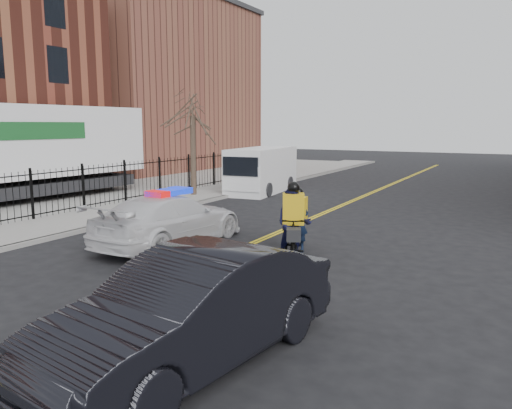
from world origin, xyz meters
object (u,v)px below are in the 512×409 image
at_px(semi_trailer, 2,148).
at_px(cyclist_near, 298,229).
at_px(cargo_van, 261,171).
at_px(police_cruiser, 170,220).
at_px(dark_sedan, 193,310).
at_px(cyclist_far, 293,230).

bearing_deg(semi_trailer, cyclist_near, -1.70).
relative_size(cargo_van, cyclist_near, 2.95).
relative_size(police_cruiser, semi_trailer, 0.37).
bearing_deg(semi_trailer, cargo_van, 51.83).
xyz_separation_m(dark_sedan, cargo_van, (-8.59, 18.23, 0.30)).
height_order(dark_sedan, cyclist_far, cyclist_far).
bearing_deg(cyclist_near, dark_sedan, -88.46).
distance_m(police_cruiser, cyclist_near, 3.98).
distance_m(dark_sedan, cargo_van, 20.15).
relative_size(police_cruiser, cyclist_near, 2.74).
xyz_separation_m(police_cruiser, cargo_van, (-3.33, 12.17, 0.39)).
distance_m(dark_sedan, cyclist_near, 7.39).
bearing_deg(cyclist_far, cargo_van, 96.35).
bearing_deg(cyclist_near, semi_trailer, 164.73).
xyz_separation_m(semi_trailer, cyclist_far, (15.98, -2.52, -1.77)).
relative_size(dark_sedan, cyclist_far, 2.42).
relative_size(police_cruiser, cargo_van, 0.93).
relative_size(cyclist_near, cyclist_far, 0.91).
xyz_separation_m(dark_sedan, cyclist_near, (-1.46, 7.24, -0.22)).
bearing_deg(dark_sedan, cargo_van, 123.26).
height_order(cyclist_near, cyclist_far, cyclist_far).
xyz_separation_m(dark_sedan, semi_trailer, (-17.11, 8.72, 1.74)).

